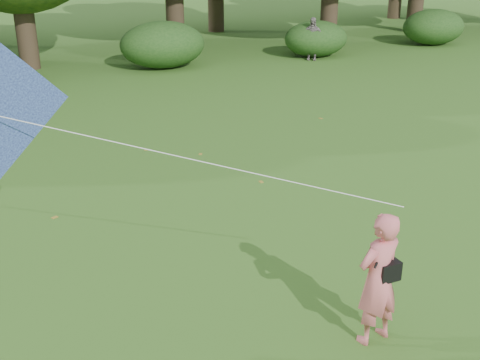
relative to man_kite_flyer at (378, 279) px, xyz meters
name	(u,v)px	position (x,y,z in m)	size (l,w,h in m)	color
ground	(358,314)	(0.17, 0.55, -0.93)	(100.00, 100.00, 0.00)	#265114
man_kite_flyer	(378,279)	(0.00, 0.00, 0.00)	(0.68, 0.44, 1.86)	#DE686D
bystander_right	(312,39)	(9.56, 17.30, -0.02)	(1.07, 0.45, 1.83)	gray
crossbody_bag	(388,270)	(0.12, -0.03, 0.12)	(0.43, 0.20, 0.72)	black
shrub_band	(71,55)	(-0.55, 18.15, -0.07)	(39.15, 3.22, 1.88)	#264919
fallen_leaves	(174,199)	(-0.87, 5.55, -0.92)	(9.24, 14.10, 0.01)	olive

